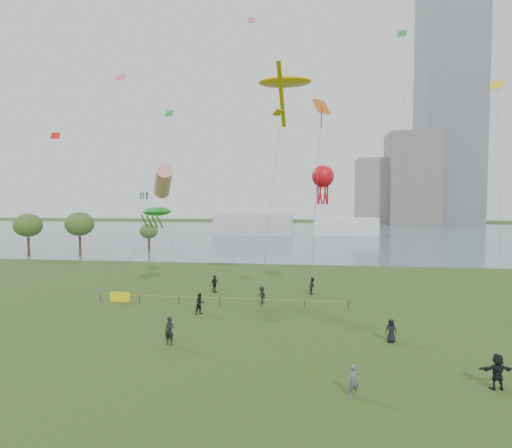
# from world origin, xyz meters

# --- Properties ---
(ground_plane) EXTENTS (400.00, 400.00, 0.00)m
(ground_plane) POSITION_xyz_m (0.00, 0.00, 0.00)
(ground_plane) COLOR #243A12
(lake) EXTENTS (400.00, 120.00, 0.08)m
(lake) POSITION_xyz_m (0.00, 100.00, 0.02)
(lake) COLOR slate
(lake) RESTS_ON ground_plane
(tower) EXTENTS (24.00, 24.00, 120.00)m
(tower) POSITION_xyz_m (62.00, 168.00, 60.00)
(tower) COLOR slate
(tower) RESTS_ON ground_plane
(building_mid) EXTENTS (20.00, 20.00, 38.00)m
(building_mid) POSITION_xyz_m (46.00, 162.00, 19.00)
(building_mid) COLOR slate
(building_mid) RESTS_ON ground_plane
(building_low) EXTENTS (16.00, 18.00, 28.00)m
(building_low) POSITION_xyz_m (32.00, 168.00, 14.00)
(building_low) COLOR gray
(building_low) RESTS_ON ground_plane
(pavilion_left) EXTENTS (22.00, 8.00, 6.00)m
(pavilion_left) POSITION_xyz_m (-12.00, 95.00, 3.00)
(pavilion_left) COLOR silver
(pavilion_left) RESTS_ON ground_plane
(pavilion_right) EXTENTS (18.00, 7.00, 5.00)m
(pavilion_right) POSITION_xyz_m (14.00, 98.00, 2.50)
(pavilion_right) COLOR white
(pavilion_right) RESTS_ON ground_plane
(trees) EXTENTS (22.48, 14.58, 7.90)m
(trees) POSITION_xyz_m (-38.82, 46.15, 5.39)
(trees) COLOR #372719
(trees) RESTS_ON ground_plane
(fence) EXTENTS (24.07, 0.07, 1.05)m
(fence) POSITION_xyz_m (-10.04, 13.31, 0.55)
(fence) COLOR black
(fence) RESTS_ON ground_plane
(kite_flyer) EXTENTS (0.71, 0.61, 1.63)m
(kite_flyer) POSITION_xyz_m (6.93, -4.22, 0.82)
(kite_flyer) COLOR #5A5E62
(kite_flyer) RESTS_ON ground_plane
(spectator_a) EXTENTS (1.14, 1.14, 1.86)m
(spectator_a) POSITION_xyz_m (-4.98, 10.11, 0.93)
(spectator_a) COLOR black
(spectator_a) RESTS_ON ground_plane
(spectator_b) EXTENTS (1.19, 1.21, 1.66)m
(spectator_b) POSITION_xyz_m (-0.07, 14.73, 0.83)
(spectator_b) COLOR black
(spectator_b) RESTS_ON ground_plane
(spectator_c) EXTENTS (0.98, 1.17, 1.88)m
(spectator_c) POSITION_xyz_m (-5.75, 18.97, 0.94)
(spectator_c) COLOR black
(spectator_c) RESTS_ON ground_plane
(spectator_d) EXTENTS (0.96, 0.84, 1.66)m
(spectator_d) POSITION_xyz_m (10.34, 4.66, 0.83)
(spectator_d) COLOR black
(spectator_d) RESTS_ON ground_plane
(spectator_e) EXTENTS (1.83, 0.81, 1.91)m
(spectator_e) POSITION_xyz_m (14.55, -2.37, 0.96)
(spectator_e) COLOR black
(spectator_e) RESTS_ON ground_plane
(spectator_f) EXTENTS (0.79, 0.61, 1.93)m
(spectator_f) POSITION_xyz_m (-5.02, 2.12, 0.97)
(spectator_f) COLOR black
(spectator_f) RESTS_ON ground_plane
(spectator_g) EXTENTS (0.94, 1.06, 1.82)m
(spectator_g) POSITION_xyz_m (4.82, 19.47, 0.91)
(spectator_g) COLOR black
(spectator_g) RESTS_ON ground_plane
(kite_stingray) EXTENTS (5.13, 10.08, 21.81)m
(kite_stingray) POSITION_xyz_m (2.02, 15.74, 21.34)
(kite_stingray) COLOR #3F3F42
(kite_windsock) EXTENTS (6.45, 8.86, 14.07)m
(kite_windsock) POSITION_xyz_m (-12.11, 20.88, 12.14)
(kite_windsock) COLOR #3F3F42
(kite_creature) EXTENTS (5.13, 6.60, 9.28)m
(kite_creature) POSITION_xyz_m (-11.92, 18.40, 8.79)
(kite_creature) COLOR #3F3F42
(kite_octopus) EXTENTS (4.16, 6.04, 13.63)m
(kite_octopus) POSITION_xyz_m (5.80, 18.81, 12.42)
(kite_octopus) COLOR #3F3F42
(kite_delta) EXTENTS (1.76, 13.98, 18.12)m
(kite_delta) POSITION_xyz_m (5.36, 8.20, 16.46)
(kite_delta) COLOR #3F3F42
(small_kites) EXTENTS (44.95, 12.00, 15.21)m
(small_kites) POSITION_xyz_m (-3.15, 19.91, 23.23)
(small_kites) COLOR #E5598C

